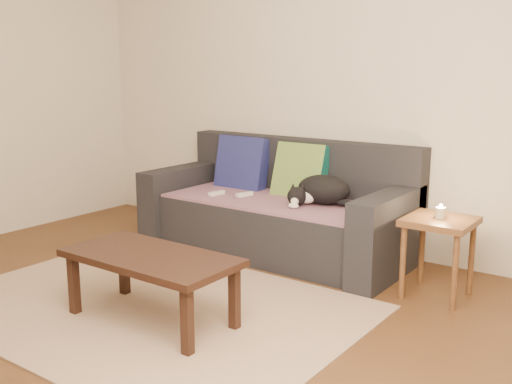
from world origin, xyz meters
TOP-DOWN VIEW (x-y plane):
  - ground at (0.00, 0.00)m, footprint 4.50×4.50m
  - back_wall at (0.00, 2.00)m, footprint 4.50×0.04m
  - sofa at (0.00, 1.57)m, footprint 2.10×0.94m
  - throw_blanket at (0.00, 1.48)m, footprint 1.66×0.74m
  - cushion_navy at (-0.49, 1.74)m, footprint 0.47×0.21m
  - cushion_green at (0.09, 1.74)m, footprint 0.44×0.23m
  - cat at (0.39, 1.56)m, footprint 0.52×0.50m
  - wii_remote_a at (-0.45, 1.35)m, footprint 0.06×0.15m
  - wii_remote_b at (-0.24, 1.44)m, footprint 0.07×0.15m
  - side_table at (1.35, 1.37)m, footprint 0.41×0.41m
  - candle at (1.35, 1.37)m, footprint 0.06×0.06m
  - rug at (0.00, 0.15)m, footprint 2.50×1.80m
  - coffee_table at (0.17, 0.02)m, footprint 1.02×0.51m

SIDE VIEW (x-z plane):
  - ground at x=0.00m, z-range 0.00..0.00m
  - rug at x=0.00m, z-range 0.00..0.01m
  - sofa at x=0.00m, z-range -0.13..0.74m
  - coffee_table at x=0.17m, z-range 0.15..0.56m
  - side_table at x=1.35m, z-range 0.17..0.68m
  - throw_blanket at x=0.00m, z-range 0.42..0.44m
  - wii_remote_a at x=-0.45m, z-range 0.44..0.47m
  - wii_remote_b at x=-0.24m, z-range 0.44..0.47m
  - cat at x=0.39m, z-range 0.44..0.65m
  - candle at x=1.35m, z-range 0.50..0.60m
  - cushion_navy at x=-0.49m, z-range 0.39..0.87m
  - cushion_green at x=0.09m, z-range 0.41..0.85m
  - back_wall at x=0.00m, z-range 0.00..2.60m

